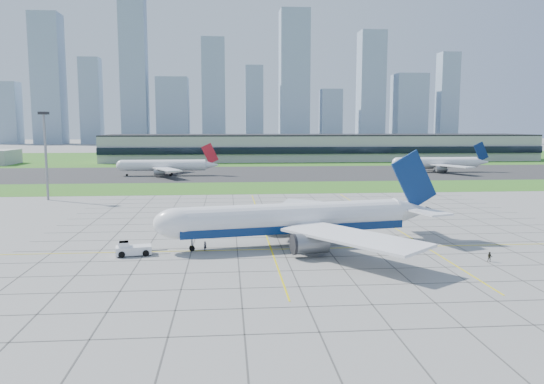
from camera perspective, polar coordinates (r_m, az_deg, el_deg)
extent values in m
plane|color=gray|center=(97.72, 5.69, -5.77)|extent=(1400.00, 1400.00, 0.00)
cube|color=#3D7020|center=(185.71, 0.62, 0.50)|extent=(700.00, 35.00, 0.04)
cube|color=#383838|center=(240.21, -0.63, 2.05)|extent=(700.00, 75.00, 0.04)
cube|color=#3D7020|center=(349.69, -1.96, 3.70)|extent=(700.00, 145.00, 0.04)
cube|color=#474744|center=(110.14, -20.83, -4.72)|extent=(0.18, 130.00, 0.02)
cube|color=#474744|center=(108.21, -16.74, -4.76)|extent=(0.18, 130.00, 0.02)
cube|color=#474744|center=(106.84, -12.53, -4.77)|extent=(0.18, 130.00, 0.02)
cube|color=#474744|center=(106.06, -8.22, -4.76)|extent=(0.18, 130.00, 0.02)
cube|color=#474744|center=(105.88, -3.88, -4.72)|extent=(0.18, 130.00, 0.02)
cube|color=#474744|center=(106.31, 0.44, -4.66)|extent=(0.18, 130.00, 0.02)
cube|color=#474744|center=(107.33, 4.71, -4.57)|extent=(0.18, 130.00, 0.02)
cube|color=#474744|center=(108.93, 8.88, -4.45)|extent=(0.18, 130.00, 0.02)
cube|color=#474744|center=(111.08, 12.90, -4.32)|extent=(0.18, 130.00, 0.02)
cube|color=#474744|center=(113.76, 16.75, -4.18)|extent=(0.18, 130.00, 0.02)
cube|color=#474744|center=(116.92, 20.41, -4.02)|extent=(0.18, 130.00, 0.02)
cube|color=#474744|center=(120.54, 23.86, -3.86)|extent=(0.18, 130.00, 0.02)
cube|color=#474744|center=(124.56, 27.10, -3.69)|extent=(0.18, 130.00, 0.02)
cube|color=#474744|center=(60.53, 12.83, -14.24)|extent=(110.00, 0.18, 0.02)
cube|color=#474744|center=(67.71, 10.74, -11.82)|extent=(110.00, 0.18, 0.02)
cube|color=#474744|center=(75.06, 9.08, -9.87)|extent=(110.00, 0.18, 0.02)
cube|color=#474744|center=(82.53, 7.74, -8.25)|extent=(110.00, 0.18, 0.02)
cube|color=#474744|center=(90.09, 6.62, -6.90)|extent=(110.00, 0.18, 0.02)
cube|color=#474744|center=(97.71, 5.69, -5.76)|extent=(110.00, 0.18, 0.02)
cube|color=#474744|center=(105.40, 4.90, -4.79)|extent=(110.00, 0.18, 0.02)
cube|color=#474744|center=(113.13, 4.21, -3.94)|extent=(110.00, 0.18, 0.02)
cube|color=#474744|center=(120.89, 3.61, -3.21)|extent=(110.00, 0.18, 0.02)
cube|color=#474744|center=(128.68, 3.09, -2.56)|extent=(110.00, 0.18, 0.02)
cube|color=#474744|center=(136.50, 2.63, -1.99)|extent=(110.00, 0.18, 0.02)
cube|color=#474744|center=(144.34, 2.21, -1.48)|extent=(110.00, 0.18, 0.02)
cube|color=#474744|center=(152.19, 1.84, -1.02)|extent=(110.00, 0.18, 0.02)
cube|color=#474744|center=(160.06, 1.51, -0.61)|extent=(110.00, 0.18, 0.02)
cube|color=yellow|center=(95.80, 5.91, -6.03)|extent=(120.00, 0.25, 0.03)
cube|color=yellow|center=(115.92, -1.00, -3.65)|extent=(0.25, 100.00, 0.03)
cube|color=yellow|center=(121.03, 12.37, -3.35)|extent=(0.25, 100.00, 0.03)
cube|color=#B7B7B2|center=(328.96, 5.25, 4.75)|extent=(260.00, 42.00, 15.00)
cube|color=black|center=(307.86, 5.96, 4.47)|extent=(260.00, 1.00, 4.00)
cube|color=black|center=(328.71, 5.27, 6.12)|extent=(260.00, 42.00, 0.80)
cylinder|color=gray|center=(167.25, -23.14, 3.45)|extent=(0.70, 0.70, 25.00)
cube|color=black|center=(167.00, -23.36, 7.80)|extent=(2.50, 2.50, 0.80)
cube|color=#899FB4|center=(659.06, -26.50, 7.60)|extent=(24.00, 21.60, 68.00)
cube|color=#899FB4|center=(645.76, -22.90, 11.10)|extent=(31.00, 27.90, 142.00)
cube|color=#899FB4|center=(632.22, -18.87, 9.24)|extent=(22.00, 19.80, 95.00)
cube|color=#899FB4|center=(624.72, -14.62, 12.41)|extent=(28.00, 25.20, 160.00)
cube|color=#899FB4|center=(616.69, -10.59, 8.58)|extent=(35.00, 31.50, 74.00)
cube|color=#899FB4|center=(614.83, -6.30, 10.72)|extent=(26.00, 23.40, 118.00)
cube|color=#899FB4|center=(614.75, -1.93, 9.36)|extent=(20.00, 18.00, 88.00)
cube|color=#899FB4|center=(620.70, 2.40, 12.20)|extent=(33.00, 29.70, 150.00)
cube|color=#899FB4|center=(625.36, 6.33, 8.09)|extent=(24.00, 21.60, 62.00)
cube|color=#899FB4|center=(637.41, 10.60, 10.97)|extent=(29.00, 26.10, 128.00)
cube|color=#899FB4|center=(649.92, 14.50, 8.67)|extent=(36.00, 32.40, 80.00)
cube|color=#899FB4|center=(666.91, 18.32, 9.57)|extent=(22.00, 19.80, 105.00)
cylinder|color=white|center=(97.08, 2.30, -2.77)|extent=(41.96, 12.77, 5.43)
cube|color=navy|center=(97.40, 2.30, -3.77)|extent=(41.89, 12.41, 1.45)
ellipsoid|color=white|center=(93.08, -10.05, -3.32)|extent=(9.52, 6.90, 5.43)
cube|color=black|center=(92.85, -11.28, -3.09)|extent=(2.48, 3.21, 0.54)
cone|color=white|center=(106.62, 14.71, -1.95)|extent=(8.05, 6.37, 5.16)
cube|color=navy|center=(106.06, 15.03, 1.30)|extent=(9.80, 2.21, 11.56)
cube|color=white|center=(112.47, 2.73, -1.85)|extent=(14.73, 26.62, 0.88)
cube|color=white|center=(85.82, 8.69, -4.81)|extent=(21.58, 25.27, 0.88)
cylinder|color=slate|center=(106.53, 0.76, -3.35)|extent=(6.41, 4.43, 3.44)
cylinder|color=slate|center=(88.78, 4.14, -5.53)|extent=(6.41, 4.43, 3.44)
cylinder|color=gray|center=(94.09, -8.61, -5.60)|extent=(0.38, 0.38, 2.35)
cylinder|color=black|center=(94.24, -8.61, -6.00)|extent=(1.06, 0.62, 1.00)
cylinder|color=black|center=(102.05, 4.24, -4.85)|extent=(1.35, 1.28, 1.18)
cylinder|color=black|center=(96.74, 5.38, -5.55)|extent=(1.35, 1.28, 1.18)
cube|color=white|center=(93.25, -14.66, -6.06)|extent=(6.26, 3.74, 1.37)
cube|color=white|center=(93.04, -15.65, -5.51)|extent=(2.11, 2.43, 1.08)
cube|color=black|center=(93.00, -15.65, -5.39)|extent=(1.89, 2.20, 0.68)
cube|color=gray|center=(93.42, -12.06, -6.14)|extent=(2.92, 0.70, 0.18)
cylinder|color=black|center=(94.58, -15.85, -6.13)|extent=(1.15, 0.67, 1.08)
cylinder|color=black|center=(92.11, -15.87, -6.49)|extent=(1.15, 0.67, 1.08)
cylinder|color=black|center=(94.59, -13.47, -6.05)|extent=(1.15, 0.67, 1.08)
cylinder|color=black|center=(92.12, -13.42, -6.40)|extent=(1.15, 0.67, 1.08)
imported|color=black|center=(94.09, -7.20, -5.79)|extent=(0.72, 0.68, 1.66)
imported|color=#29271B|center=(92.94, 22.38, -6.47)|extent=(0.98, 0.91, 1.62)
cylinder|color=white|center=(232.36, -11.54, 2.83)|extent=(35.45, 4.80, 4.80)
cube|color=red|center=(230.57, -6.70, 4.14)|extent=(7.46, 0.40, 9.15)
cube|color=white|center=(243.06, -10.66, 2.86)|extent=(13.89, 20.66, 0.40)
cube|color=white|center=(221.25, -11.23, 2.42)|extent=(13.89, 20.66, 0.40)
cylinder|color=black|center=(234.55, -10.74, 1.91)|extent=(1.00, 1.00, 1.00)
cylinder|color=black|center=(230.19, -10.85, 1.81)|extent=(1.00, 1.00, 1.00)
cylinder|color=white|center=(256.39, 17.32, 3.06)|extent=(37.59, 4.80, 4.80)
cube|color=#081F54|center=(264.69, 21.56, 4.09)|extent=(7.46, 0.40, 9.15)
cube|color=white|center=(267.60, 16.95, 3.06)|extent=(13.89, 20.66, 0.40)
cube|color=white|center=(247.36, 18.83, 2.67)|extent=(13.89, 20.66, 0.40)
cylinder|color=black|center=(259.92, 17.75, 2.21)|extent=(1.00, 1.00, 1.00)
cylinder|color=black|center=(255.88, 18.12, 2.12)|extent=(1.00, 1.00, 1.00)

